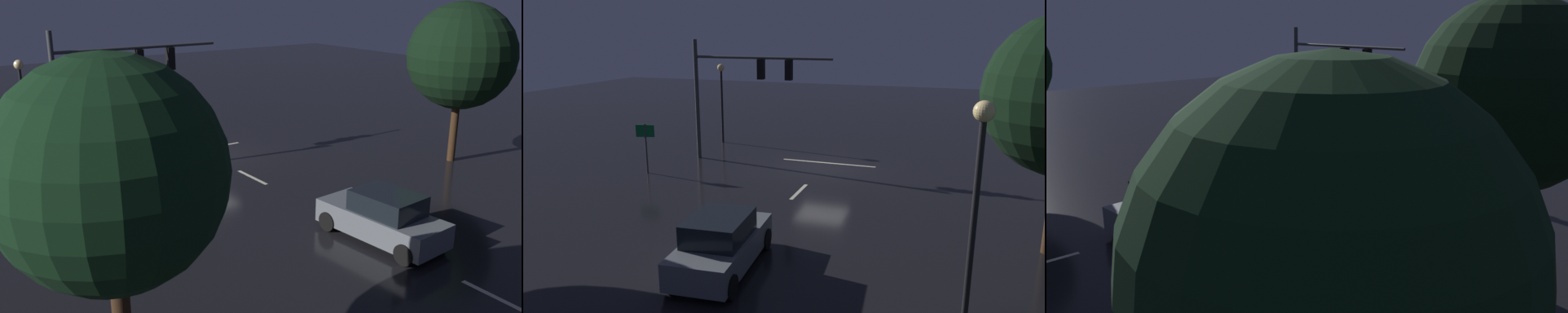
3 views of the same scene
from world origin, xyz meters
TOP-DOWN VIEW (x-y plane):
  - ground_plane at (0.00, 0.00)m, footprint 80.00×80.00m
  - traffic_signal_assembly at (4.57, 0.05)m, footprint 7.52×0.47m
  - lane_dash_far at (0.00, 4.00)m, footprint 0.16×2.20m
  - lane_dash_mid at (0.00, 10.00)m, footprint 0.16×2.20m
  - stop_bar at (0.00, -1.14)m, footprint 5.00×0.16m
  - car_approaching at (-0.06, 11.66)m, footprint 2.21×4.48m
  - street_lamp_left_kerb at (-6.76, 13.18)m, footprint 0.44×0.44m
  - street_lamp_right_kerb at (7.49, -3.89)m, footprint 0.44×0.44m
  - route_sign at (7.93, 3.62)m, footprint 0.89×0.29m

SIDE VIEW (x-z plane):
  - ground_plane at x=0.00m, z-range 0.00..0.00m
  - lane_dash_far at x=0.00m, z-range 0.00..0.01m
  - lane_dash_mid at x=0.00m, z-range 0.00..0.01m
  - stop_bar at x=0.00m, z-range 0.00..0.01m
  - car_approaching at x=-0.06m, z-range -0.05..1.65m
  - route_sign at x=7.93m, z-range 0.55..3.01m
  - street_lamp_right_kerb at x=7.49m, z-range 0.99..5.83m
  - street_lamp_left_kerb at x=-6.76m, z-range 1.05..6.54m
  - traffic_signal_assembly at x=4.57m, z-range 1.11..7.48m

